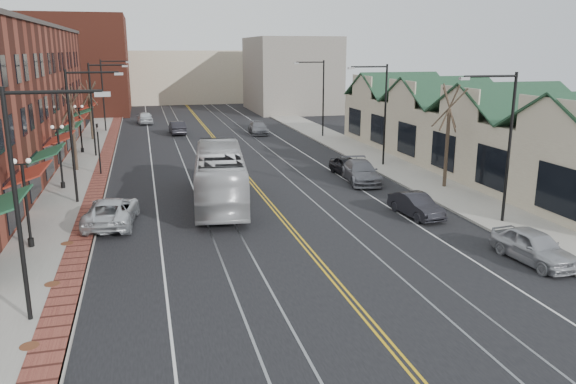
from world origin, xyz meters
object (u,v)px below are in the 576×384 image
transit_bus (220,176)px  parked_car_b (416,205)px  parked_suv (112,211)px  parked_car_a (534,246)px  parked_car_c (361,172)px  parked_car_d (347,166)px

transit_bus → parked_car_b: bearing=157.6°
parked_suv → parked_car_a: 21.28m
parked_car_c → parked_car_d: size_ratio=1.30×
parked_car_c → transit_bus: bearing=-156.5°
transit_bus → parked_car_d: transit_bus is taller
parked_suv → parked_car_d: (16.73, 8.50, -0.07)m
transit_bus → parked_car_b: 11.93m
transit_bus → parked_car_a: 18.27m
transit_bus → parked_car_b: size_ratio=3.04×
parked_car_a → parked_car_d: size_ratio=1.08×
parked_suv → parked_car_c: bearing=-154.4°
parked_suv → parked_car_d: size_ratio=1.35×
parked_car_b → parked_car_d: parked_car_d is taller
parked_car_a → parked_suv: bearing=145.6°
parked_suv → parked_car_a: parked_suv is taller
parked_car_b → parked_car_c: parked_car_c is taller
parked_car_c → parked_car_d: (-0.10, 2.46, -0.08)m
parked_car_c → parked_car_d: bearing=100.3°
transit_bus → parked_suv: size_ratio=2.24×
parked_suv → transit_bus: bearing=-148.0°
parked_car_b → parked_suv: bearing=164.2°
parked_suv → parked_car_d: bearing=-147.2°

